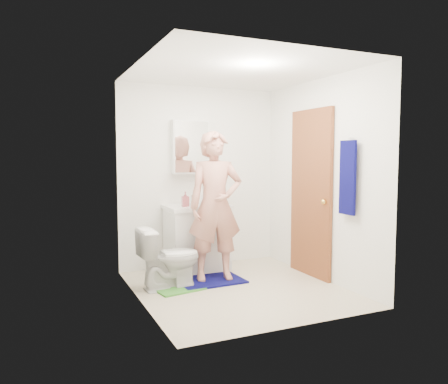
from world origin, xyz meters
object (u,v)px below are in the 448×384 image
at_px(towel, 348,178).
at_px(toilet, 169,257).
at_px(medicine_cabinet, 190,147).
at_px(soap_dispenser, 185,199).
at_px(toothbrush_cup, 215,200).
at_px(man, 215,206).
at_px(vanity_cabinet, 197,240).

relative_size(towel, toilet, 1.15).
relative_size(medicine_cabinet, soap_dispenser, 3.71).
bearing_deg(towel, toilet, 152.41).
bearing_deg(medicine_cabinet, toothbrush_cup, -21.32).
height_order(towel, man, man).
bearing_deg(soap_dispenser, medicine_cabinet, 59.16).
relative_size(towel, man, 0.46).
xyz_separation_m(toothbrush_cup, man, (-0.26, -0.63, -0.01)).
bearing_deg(toilet, medicine_cabinet, -37.29).
bearing_deg(medicine_cabinet, vanity_cabinet, -90.00).
bearing_deg(vanity_cabinet, soap_dispenser, -158.66).
bearing_deg(man, toilet, -164.45).
distance_m(medicine_cabinet, towel, 2.11).
distance_m(medicine_cabinet, soap_dispenser, 0.74).
bearing_deg(soap_dispenser, toilet, -125.57).
height_order(towel, toilet, towel).
bearing_deg(towel, medicine_cabinet, 124.61).
bearing_deg(man, toothbrush_cup, 77.06).
bearing_deg(toothbrush_cup, vanity_cabinet, -160.22).
distance_m(medicine_cabinet, toothbrush_cup, 0.77).
bearing_deg(toothbrush_cup, soap_dispenser, -159.64).
xyz_separation_m(soap_dispenser, toothbrush_cup, (0.48, 0.18, -0.04)).
height_order(soap_dispenser, man, man).
bearing_deg(towel, man, 139.76).
height_order(medicine_cabinet, toilet, medicine_cabinet).
xyz_separation_m(medicine_cabinet, toilet, (-0.54, -0.81, -1.25)).
xyz_separation_m(soap_dispenser, man, (0.22, -0.45, -0.05)).
bearing_deg(medicine_cabinet, man, -86.84).
height_order(medicine_cabinet, soap_dispenser, medicine_cabinet).
relative_size(medicine_cabinet, toilet, 1.01).
xyz_separation_m(toilet, man, (0.59, 0.06, 0.55)).
relative_size(toothbrush_cup, man, 0.08).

